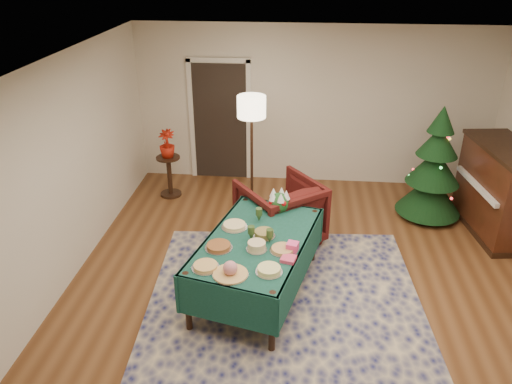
# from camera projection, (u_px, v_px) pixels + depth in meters

# --- Properties ---
(room_shell) EXTENTS (7.00, 7.00, 7.00)m
(room_shell) POSITION_uv_depth(u_px,v_px,m) (317.00, 202.00, 5.28)
(room_shell) COLOR #593319
(room_shell) RESTS_ON ground
(doorway) EXTENTS (1.08, 0.04, 2.16)m
(doorway) POSITION_uv_depth(u_px,v_px,m) (220.00, 119.00, 8.63)
(doorway) COLOR black
(doorway) RESTS_ON ground
(rug) EXTENTS (3.44, 4.38, 0.02)m
(rug) POSITION_uv_depth(u_px,v_px,m) (286.00, 334.00, 5.41)
(rug) COLOR #161A52
(rug) RESTS_ON ground
(buffet_table) EXTENTS (1.58, 2.16, 0.76)m
(buffet_table) POSITION_uv_depth(u_px,v_px,m) (257.00, 250.00, 5.82)
(buffet_table) COLOR black
(buffet_table) RESTS_ON ground
(platter_0) EXTENTS (0.30, 0.30, 0.05)m
(platter_0) POSITION_uv_depth(u_px,v_px,m) (206.00, 266.00, 5.22)
(platter_0) COLOR silver
(platter_0) RESTS_ON buffet_table
(platter_1) EXTENTS (0.37, 0.37, 0.16)m
(platter_1) POSITION_uv_depth(u_px,v_px,m) (230.00, 270.00, 5.09)
(platter_1) COLOR silver
(platter_1) RESTS_ON buffet_table
(platter_2) EXTENTS (0.28, 0.28, 0.06)m
(platter_2) POSITION_uv_depth(u_px,v_px,m) (269.00, 270.00, 5.15)
(platter_2) COLOR silver
(platter_2) RESTS_ON buffet_table
(platter_3) EXTENTS (0.31, 0.31, 0.05)m
(platter_3) POSITION_uv_depth(u_px,v_px,m) (219.00, 246.00, 5.56)
(platter_3) COLOR silver
(platter_3) RESTS_ON buffet_table
(platter_4) EXTENTS (0.23, 0.23, 0.10)m
(platter_4) POSITION_uv_depth(u_px,v_px,m) (257.00, 246.00, 5.52)
(platter_4) COLOR silver
(platter_4) RESTS_ON buffet_table
(platter_5) EXTENTS (0.30, 0.30, 0.04)m
(platter_5) POSITION_uv_depth(u_px,v_px,m) (283.00, 249.00, 5.51)
(platter_5) COLOR silver
(platter_5) RESTS_ON buffet_table
(platter_6) EXTENTS (0.31, 0.31, 0.05)m
(platter_6) POSITION_uv_depth(u_px,v_px,m) (234.00, 226.00, 5.97)
(platter_6) COLOR silver
(platter_6) RESTS_ON buffet_table
(platter_7) EXTENTS (0.26, 0.26, 0.07)m
(platter_7) POSITION_uv_depth(u_px,v_px,m) (264.00, 234.00, 5.78)
(platter_7) COLOR silver
(platter_7) RESTS_ON buffet_table
(goblet_0) EXTENTS (0.08, 0.08, 0.18)m
(goblet_0) POSITION_uv_depth(u_px,v_px,m) (259.00, 214.00, 6.07)
(goblet_0) COLOR #2D471E
(goblet_0) RESTS_ON buffet_table
(goblet_1) EXTENTS (0.08, 0.08, 0.18)m
(goblet_1) POSITION_uv_depth(u_px,v_px,m) (270.00, 236.00, 5.63)
(goblet_1) COLOR #2D471E
(goblet_1) RESTS_ON buffet_table
(goblet_2) EXTENTS (0.08, 0.08, 0.18)m
(goblet_2) POSITION_uv_depth(u_px,v_px,m) (251.00, 233.00, 5.69)
(goblet_2) COLOR #2D471E
(goblet_2) RESTS_ON buffet_table
(napkin_stack) EXTENTS (0.18, 0.18, 0.04)m
(napkin_stack) POSITION_uv_depth(u_px,v_px,m) (288.00, 259.00, 5.35)
(napkin_stack) COLOR #DC3D63
(napkin_stack) RESTS_ON buffet_table
(gift_box) EXTENTS (0.15, 0.15, 0.10)m
(gift_box) POSITION_uv_depth(u_px,v_px,m) (292.00, 247.00, 5.50)
(gift_box) COLOR #F64488
(gift_box) RESTS_ON buffet_table
(centerpiece) EXTENTS (0.27, 0.27, 0.31)m
(centerpiece) POSITION_uv_depth(u_px,v_px,m) (279.00, 201.00, 6.32)
(centerpiece) COLOR #1E4C1E
(centerpiece) RESTS_ON buffet_table
(armchair) EXTENTS (1.34, 1.32, 1.01)m
(armchair) POSITION_uv_depth(u_px,v_px,m) (280.00, 209.00, 6.93)
(armchair) COLOR #44100E
(armchair) RESTS_ON ground
(floor_lamp) EXTENTS (0.43, 0.43, 1.79)m
(floor_lamp) POSITION_uv_depth(u_px,v_px,m) (252.00, 114.00, 7.49)
(floor_lamp) COLOR #A57F3F
(floor_lamp) RESTS_ON ground
(side_table) EXTENTS (0.39, 0.39, 0.69)m
(side_table) POSITION_uv_depth(u_px,v_px,m) (170.00, 177.00, 8.29)
(side_table) COLOR black
(side_table) RESTS_ON ground
(potted_plant) EXTENTS (0.26, 0.46, 0.26)m
(potted_plant) POSITION_uv_depth(u_px,v_px,m) (167.00, 149.00, 8.07)
(potted_plant) COLOR #AC1C0C
(potted_plant) RESTS_ON side_table
(christmas_tree) EXTENTS (1.07, 1.07, 1.77)m
(christmas_tree) POSITION_uv_depth(u_px,v_px,m) (434.00, 169.00, 7.45)
(christmas_tree) COLOR black
(christmas_tree) RESTS_ON ground
(piano) EXTENTS (0.89, 1.60, 1.32)m
(piano) POSITION_uv_depth(u_px,v_px,m) (499.00, 191.00, 7.11)
(piano) COLOR black
(piano) RESTS_ON ground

